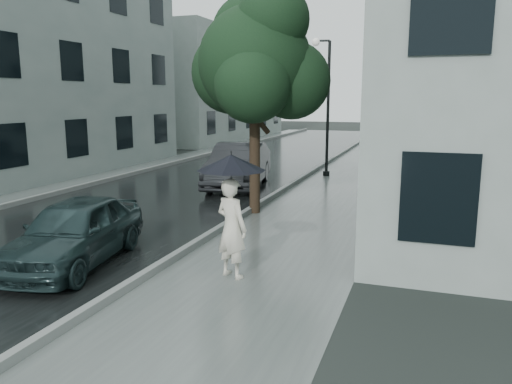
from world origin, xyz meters
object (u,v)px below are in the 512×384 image
at_px(pedestrian, 232,228).
at_px(car_far, 239,165).
at_px(lamp_post, 325,99).
at_px(street_tree, 256,61).
at_px(car_near, 75,231).

xyz_separation_m(pedestrian, car_far, (-3.23, 8.70, -0.12)).
height_order(lamp_post, car_far, lamp_post).
bearing_deg(street_tree, car_near, -108.62).
relative_size(pedestrian, street_tree, 0.30).
height_order(street_tree, lamp_post, street_tree).
height_order(street_tree, car_near, street_tree).
bearing_deg(pedestrian, car_far, -46.39).
relative_size(pedestrian, lamp_post, 0.33).
bearing_deg(pedestrian, street_tree, -52.38).
xyz_separation_m(street_tree, car_far, (-1.92, 3.58, -3.38)).
distance_m(street_tree, car_far, 5.28).
bearing_deg(pedestrian, lamp_post, -62.73).
distance_m(pedestrian, car_near, 3.18).
bearing_deg(car_far, pedestrian, -79.19).
distance_m(pedestrian, car_far, 9.28).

